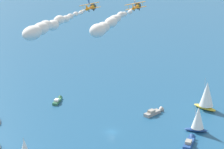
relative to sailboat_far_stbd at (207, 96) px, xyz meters
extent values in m
plane|color=#1E517A|center=(-44.68, 4.57, -6.21)|extent=(2000.00, 2000.00, 0.00)
ellipsoid|color=gold|center=(-0.07, 0.46, -5.47)|extent=(4.59, 10.88, 1.48)
cylinder|color=#B2B2B7|center=(-0.20, 1.24, 1.33)|extent=(0.14, 0.14, 12.13)
cone|color=white|center=(0.01, -0.06, 0.72)|extent=(6.65, 6.65, 10.31)
ellipsoid|color=#23478C|center=(-18.57, -12.70, -5.62)|extent=(7.48, 7.73, 1.18)
cylinder|color=#B2B2B7|center=(-19.00, -12.25, -0.20)|extent=(0.14, 0.14, 9.67)
cone|color=white|center=(-18.28, -13.01, -0.68)|extent=(6.54, 6.54, 8.22)
cube|color=#23478C|center=(-28.91, -19.37, -5.58)|extent=(7.94, 6.46, 1.26)
cone|color=#23478C|center=(-24.90, -16.70, -5.58)|extent=(3.07, 3.21, 2.52)
cube|color=gray|center=(-29.40, -19.70, -4.48)|extent=(3.41, 3.20, 0.94)
cube|color=#33704C|center=(-47.97, 41.85, -5.67)|extent=(6.30, 6.39, 1.09)
cone|color=#33704C|center=(-45.07, 44.83, -5.67)|extent=(2.77, 2.77, 2.18)
cube|color=silver|center=(-48.33, 41.49, -4.72)|extent=(2.91, 2.92, 0.82)
cube|color=#9E9993|center=(-22.00, 8.36, -5.58)|extent=(8.25, 3.81, 1.27)
cone|color=#9E9993|center=(-17.20, 9.16, -5.58)|extent=(2.42, 2.84, 2.54)
cube|color=gray|center=(-22.59, 8.26, -4.46)|extent=(3.08, 2.46, 0.95)
cylinder|color=orange|center=(-49.46, 10.53, 39.05)|extent=(5.66, 4.84, 1.07)
cylinder|color=yellow|center=(-47.20, 12.34, 39.05)|extent=(1.22, 1.31, 1.20)
cylinder|color=#4C4C51|center=(-46.87, 12.60, 39.05)|extent=(1.75, 2.17, 2.74)
cube|color=orange|center=(-49.19, 10.67, 38.79)|extent=(5.43, 6.32, 1.66)
cube|color=orange|center=(-49.41, 10.94, 40.37)|extent=(5.43, 6.32, 1.66)
cylinder|color=yellow|center=(-50.84, 12.72, 39.04)|extent=(0.36, 0.41, 1.60)
cylinder|color=yellow|center=(-49.85, 11.49, 39.38)|extent=(0.36, 0.41, 1.60)
cylinder|color=yellow|center=(-48.75, 10.12, 39.77)|extent=(0.36, 0.41, 1.60)
cylinder|color=yellow|center=(-47.76, 8.88, 40.12)|extent=(0.36, 0.41, 1.60)
cube|color=orange|center=(-51.76, 8.83, 39.59)|extent=(1.08, 0.97, 1.19)
cube|color=orange|center=(-51.68, 8.74, 39.05)|extent=(2.24, 2.48, 0.61)
cylinder|color=black|center=(-49.25, 11.55, 37.88)|extent=(0.62, 0.57, 0.61)
cylinder|color=black|center=(-48.15, 10.17, 38.27)|extent=(0.62, 0.57, 0.61)
cylinder|color=#262628|center=(-49.47, 11.01, 40.81)|extent=(0.23, 0.26, 0.90)
cylinder|color=#1E4CB2|center=(-49.53, 11.09, 40.79)|extent=(0.29, 0.31, 0.79)
cylinder|color=#1E4CB2|center=(-49.41, 10.94, 40.83)|extent=(0.29, 0.31, 0.79)
cube|color=#1E4CB2|center=(-49.55, 11.12, 41.44)|extent=(0.43, 0.47, 0.58)
sphere|color=tan|center=(-49.60, 11.19, 41.81)|extent=(0.21, 0.21, 0.21)
cylinder|color=#1E4CB2|center=(-49.78, 11.41, 41.81)|extent=(0.23, 0.26, 0.58)
ellipsoid|color=silver|center=(-53.77, 7.50, 38.81)|extent=(1.95, 1.92, 1.17)
ellipsoid|color=silver|center=(-56.59, 4.44, 38.88)|extent=(2.85, 2.77, 1.56)
ellipsoid|color=silver|center=(-59.88, 1.98, 39.14)|extent=(3.06, 3.01, 1.79)
ellipsoid|color=silver|center=(-63.22, -0.42, 38.97)|extent=(3.52, 3.51, 2.21)
ellipsoid|color=silver|center=(-66.26, -3.21, 38.93)|extent=(4.15, 4.13, 2.59)
ellipsoid|color=silver|center=(-69.53, -5.70, 39.38)|extent=(5.41, 5.31, 3.14)
ellipsoid|color=silver|center=(-72.83, -8.15, 38.63)|extent=(5.92, 5.82, 3.49)
ellipsoid|color=silver|center=(-76.16, -10.57, 39.16)|extent=(6.15, 6.06, 3.64)
ellipsoid|color=silver|center=(-78.95, -13.66, 39.23)|extent=(7.04, 6.88, 3.99)
ellipsoid|color=silver|center=(-82.36, -15.98, 38.96)|extent=(8.49, 8.16, 4.38)
cylinder|color=orange|center=(-37.66, 0.41, 39.50)|extent=(5.66, 4.84, 1.07)
cylinder|color=yellow|center=(-35.40, 2.22, 39.50)|extent=(1.22, 1.31, 1.20)
cylinder|color=#4C4C51|center=(-35.07, 2.48, 39.50)|extent=(1.75, 2.17, 2.74)
cube|color=orange|center=(-37.39, 0.55, 39.24)|extent=(5.43, 6.32, 1.66)
cube|color=orange|center=(-37.61, 0.82, 40.82)|extent=(5.43, 6.32, 1.66)
cylinder|color=yellow|center=(-39.04, 2.60, 39.49)|extent=(0.36, 0.41, 1.60)
cylinder|color=yellow|center=(-38.05, 1.37, 39.84)|extent=(0.36, 0.41, 1.60)
cylinder|color=yellow|center=(-36.95, 0.00, 40.22)|extent=(0.36, 0.41, 1.60)
cylinder|color=yellow|center=(-35.96, -1.24, 40.57)|extent=(0.36, 0.41, 1.60)
cube|color=orange|center=(-39.96, -1.29, 40.04)|extent=(1.08, 0.97, 1.19)
cube|color=orange|center=(-39.88, -1.38, 39.50)|extent=(2.24, 2.48, 0.61)
cylinder|color=black|center=(-37.45, 1.43, 38.34)|extent=(0.62, 0.57, 0.61)
cylinder|color=black|center=(-36.35, 0.05, 38.72)|extent=(0.62, 0.57, 0.61)
cylinder|color=#262628|center=(-37.67, 0.89, 41.26)|extent=(0.23, 0.26, 0.90)
cylinder|color=white|center=(-37.73, 0.97, 41.24)|extent=(0.29, 0.31, 0.79)
cylinder|color=white|center=(-37.61, 0.82, 41.28)|extent=(0.29, 0.31, 0.79)
cube|color=white|center=(-37.75, 1.00, 41.90)|extent=(0.43, 0.47, 0.58)
cylinder|color=white|center=(-38.05, 1.37, 41.92)|extent=(0.44, 0.51, 0.21)
ellipsoid|color=silver|center=(-41.95, -2.64, 39.26)|extent=(1.96, 1.90, 1.06)
ellipsoid|color=silver|center=(-44.68, -5.81, 39.34)|extent=(2.70, 2.68, 1.66)
ellipsoid|color=silver|center=(-48.41, -7.73, 39.31)|extent=(3.46, 3.39, 1.99)
ellipsoid|color=silver|center=(-51.53, -10.41, 39.81)|extent=(4.29, 4.14, 2.27)
ellipsoid|color=silver|center=(-54.82, -12.88, 39.35)|extent=(5.19, 5.01, 2.74)
ellipsoid|color=silver|center=(-57.76, -15.78, 39.76)|extent=(4.95, 4.88, 2.95)
ellipsoid|color=silver|center=(-60.71, -18.67, 39.69)|extent=(6.21, 6.07, 3.53)
ellipsoid|color=silver|center=(-64.50, -20.52, 39.02)|extent=(6.37, 6.24, 3.65)
ellipsoid|color=silver|center=(-67.72, -23.07, 39.04)|extent=(6.89, 6.86, 4.31)
camera|label=1|loc=(-122.17, -108.87, 59.84)|focal=65.74mm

